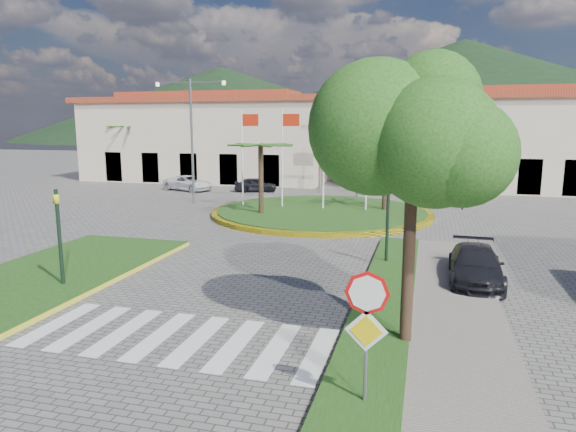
% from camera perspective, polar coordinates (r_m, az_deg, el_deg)
% --- Properties ---
extents(ground, '(160.00, 160.00, 0.00)m').
position_cam_1_polar(ground, '(10.30, -23.56, -20.91)').
color(ground, '#625F5D').
rests_on(ground, ground).
extents(sidewalk_right, '(4.00, 28.00, 0.15)m').
position_cam_1_polar(sidewalk_right, '(10.12, 15.08, -20.47)').
color(sidewalk_right, gray).
rests_on(sidewalk_right, ground).
extents(verge_right, '(1.60, 28.00, 0.18)m').
position_cam_1_polar(verge_right, '(10.17, 7.88, -19.95)').
color(verge_right, '#1B4213').
rests_on(verge_right, ground).
extents(median_left, '(5.00, 14.00, 0.18)m').
position_cam_1_polar(median_left, '(18.44, -27.83, -7.04)').
color(median_left, '#1B4213').
rests_on(median_left, ground).
extents(crosswalk, '(8.00, 3.00, 0.01)m').
position_cam_1_polar(crosswalk, '(13.27, -12.50, -13.01)').
color(crosswalk, silver).
rests_on(crosswalk, ground).
extents(roundabout_island, '(12.70, 12.70, 6.00)m').
position_cam_1_polar(roundabout_island, '(29.75, 3.73, 0.48)').
color(roundabout_island, yellow).
rests_on(roundabout_island, ground).
extents(stop_sign, '(0.80, 0.11, 2.65)m').
position_cam_1_polar(stop_sign, '(9.39, 8.72, -11.10)').
color(stop_sign, slate).
rests_on(stop_sign, ground).
extents(deciduous_tree, '(3.60, 3.60, 6.80)m').
position_cam_1_polar(deciduous_tree, '(11.74, 13.87, 9.88)').
color(deciduous_tree, black).
rests_on(deciduous_tree, ground).
extents(traffic_light_left, '(0.15, 0.18, 3.20)m').
position_cam_1_polar(traffic_light_left, '(17.53, -24.11, -1.35)').
color(traffic_light_left, black).
rests_on(traffic_light_left, ground).
extents(traffic_light_right, '(0.15, 0.18, 3.20)m').
position_cam_1_polar(traffic_light_right, '(19.06, 11.02, 0.23)').
color(traffic_light_right, black).
rests_on(traffic_light_right, ground).
extents(traffic_light_far, '(0.18, 0.15, 3.20)m').
position_cam_1_polar(traffic_light_far, '(32.97, 18.98, 4.01)').
color(traffic_light_far, black).
rests_on(traffic_light_far, ground).
extents(direction_sign_west, '(1.60, 0.14, 5.20)m').
position_cam_1_polar(direction_sign_west, '(38.55, 3.53, 7.73)').
color(direction_sign_west, slate).
rests_on(direction_sign_west, ground).
extents(direction_sign_east, '(1.60, 0.14, 5.20)m').
position_cam_1_polar(direction_sign_east, '(37.85, 11.03, 7.52)').
color(direction_sign_east, slate).
rests_on(direction_sign_east, ground).
extents(street_lamp_centre, '(4.80, 0.16, 8.00)m').
position_cam_1_polar(street_lamp_centre, '(37.06, 7.84, 9.05)').
color(street_lamp_centre, slate).
rests_on(street_lamp_centre, ground).
extents(street_lamp_west, '(4.80, 0.16, 8.00)m').
position_cam_1_polar(street_lamp_west, '(34.13, -10.65, 8.88)').
color(street_lamp_west, slate).
rests_on(street_lamp_west, ground).
extents(building_left, '(23.32, 9.54, 8.05)m').
position_cam_1_polar(building_left, '(48.95, -8.77, 8.59)').
color(building_left, beige).
rests_on(building_left, ground).
extents(building_right, '(19.08, 9.54, 8.05)m').
position_cam_1_polar(building_right, '(44.95, 20.75, 7.92)').
color(building_right, beige).
rests_on(building_right, ground).
extents(hill_far_west, '(140.00, 140.00, 22.00)m').
position_cam_1_polar(hill_far_west, '(158.95, -7.46, 12.22)').
color(hill_far_west, black).
rests_on(hill_far_west, ground).
extents(hill_far_mid, '(180.00, 180.00, 30.00)m').
position_cam_1_polar(hill_far_mid, '(167.28, 18.84, 13.04)').
color(hill_far_mid, black).
rests_on(hill_far_mid, ground).
extents(hill_near_back, '(110.00, 110.00, 16.00)m').
position_cam_1_polar(hill_near_back, '(137.68, 8.79, 11.26)').
color(hill_near_back, black).
rests_on(hill_near_back, ground).
extents(white_van, '(4.58, 3.19, 1.16)m').
position_cam_1_polar(white_van, '(41.23, -11.01, 3.61)').
color(white_van, silver).
rests_on(white_van, ground).
extents(car_dark_a, '(3.49, 2.19, 1.11)m').
position_cam_1_polar(car_dark_a, '(39.79, -3.62, 3.50)').
color(car_dark_a, black).
rests_on(car_dark_a, ground).
extents(car_dark_b, '(4.01, 2.76, 1.25)m').
position_cam_1_polar(car_dark_b, '(40.10, 13.97, 3.38)').
color(car_dark_b, black).
rests_on(car_dark_b, ground).
extents(car_side_right, '(1.75, 4.12, 1.19)m').
position_cam_1_polar(car_side_right, '(18.06, 20.11, -5.15)').
color(car_side_right, black).
rests_on(car_side_right, ground).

